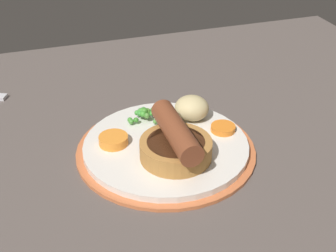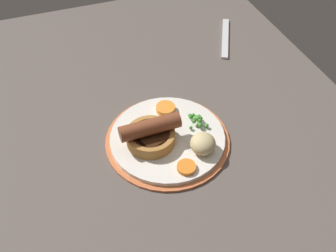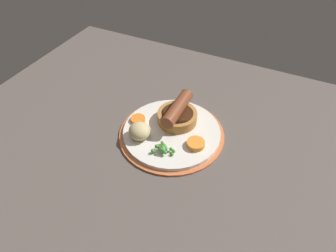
{
  "view_description": "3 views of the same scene",
  "coord_description": "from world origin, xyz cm",
  "px_view_note": "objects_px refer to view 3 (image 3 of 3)",
  "views": [
    {
      "loc": [
        12.82,
        51.86,
        40.02
      ],
      "look_at": [
        -4.05,
        0.62,
        6.13
      ],
      "focal_mm": 50.0,
      "sensor_mm": 36.0,
      "label": 1
    },
    {
      "loc": [
        -49.16,
        18.66,
        58.36
      ],
      "look_at": [
        -2.84,
        1.78,
        6.66
      ],
      "focal_mm": 40.0,
      "sensor_mm": 36.0,
      "label": 2
    },
    {
      "loc": [
        17.35,
        -42.5,
        52.63
      ],
      "look_at": [
        -4.17,
        1.93,
        5.52
      ],
      "focal_mm": 32.0,
      "sensor_mm": 36.0,
      "label": 3
    }
  ],
  "objects_px": {
    "dinner_plate": "(172,133)",
    "potato_chunk_1": "(139,131)",
    "carrot_slice_4": "(138,119)",
    "sausage_pudding": "(177,114)",
    "pea_pile": "(163,148)",
    "carrot_slice_3": "(195,145)"
  },
  "relations": [
    {
      "from": "sausage_pudding",
      "to": "carrot_slice_4",
      "type": "relative_size",
      "value": 3.32
    },
    {
      "from": "sausage_pudding",
      "to": "carrot_slice_4",
      "type": "xyz_separation_m",
      "value": [
        -0.08,
        -0.04,
        -0.02
      ]
    },
    {
      "from": "dinner_plate",
      "to": "sausage_pudding",
      "type": "bearing_deg",
      "value": 93.56
    },
    {
      "from": "pea_pile",
      "to": "carrot_slice_4",
      "type": "height_order",
      "value": "pea_pile"
    },
    {
      "from": "pea_pile",
      "to": "carrot_slice_4",
      "type": "bearing_deg",
      "value": 147.34
    },
    {
      "from": "carrot_slice_3",
      "to": "dinner_plate",
      "type": "bearing_deg",
      "value": 159.73
    },
    {
      "from": "potato_chunk_1",
      "to": "sausage_pudding",
      "type": "bearing_deg",
      "value": 57.57
    },
    {
      "from": "pea_pile",
      "to": "sausage_pudding",
      "type": "bearing_deg",
      "value": 97.76
    },
    {
      "from": "sausage_pudding",
      "to": "carrot_slice_3",
      "type": "bearing_deg",
      "value": 48.98
    },
    {
      "from": "potato_chunk_1",
      "to": "carrot_slice_4",
      "type": "bearing_deg",
      "value": 124.38
    },
    {
      "from": "carrot_slice_3",
      "to": "carrot_slice_4",
      "type": "xyz_separation_m",
      "value": [
        -0.15,
        0.02,
        -0.0
      ]
    },
    {
      "from": "sausage_pudding",
      "to": "potato_chunk_1",
      "type": "distance_m",
      "value": 0.1
    },
    {
      "from": "potato_chunk_1",
      "to": "dinner_plate",
      "type": "bearing_deg",
      "value": 41.59
    },
    {
      "from": "pea_pile",
      "to": "carrot_slice_3",
      "type": "height_order",
      "value": "pea_pile"
    },
    {
      "from": "sausage_pudding",
      "to": "pea_pile",
      "type": "distance_m",
      "value": 0.1
    },
    {
      "from": "carrot_slice_4",
      "to": "carrot_slice_3",
      "type": "bearing_deg",
      "value": -7.45
    },
    {
      "from": "carrot_slice_4",
      "to": "sausage_pudding",
      "type": "bearing_deg",
      "value": 25.25
    },
    {
      "from": "dinner_plate",
      "to": "pea_pile",
      "type": "height_order",
      "value": "pea_pile"
    },
    {
      "from": "pea_pile",
      "to": "carrot_slice_3",
      "type": "distance_m",
      "value": 0.07
    },
    {
      "from": "dinner_plate",
      "to": "potato_chunk_1",
      "type": "distance_m",
      "value": 0.08
    },
    {
      "from": "dinner_plate",
      "to": "potato_chunk_1",
      "type": "relative_size",
      "value": 4.9
    },
    {
      "from": "dinner_plate",
      "to": "potato_chunk_1",
      "type": "xyz_separation_m",
      "value": [
        -0.06,
        -0.05,
        0.03
      ]
    }
  ]
}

